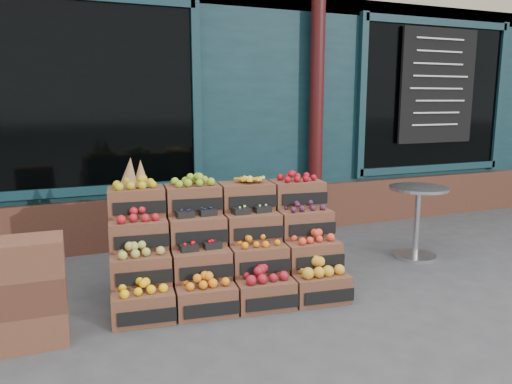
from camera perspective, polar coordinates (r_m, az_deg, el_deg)
name	(u,v)px	position (r m, az deg, el deg)	size (l,w,h in m)	color
ground	(308,300)	(4.45, 6.01, -12.18)	(60.00, 60.00, 0.00)	#3E3E40
shop_facade	(167,59)	(8.95, -10.10, 14.73)	(12.00, 6.24, 4.80)	#0D282F
crate_display	(224,252)	(4.48, -3.62, -6.81)	(2.07, 1.20, 1.23)	brown
spare_crates	(27,292)	(3.91, -24.66, -10.36)	(0.53, 0.37, 0.77)	brown
bistro_table	(417,214)	(5.70, 17.95, -2.38)	(0.63, 0.63, 0.79)	silver
shopkeeper	(61,159)	(6.39, -21.36, 3.49)	(0.74, 0.48, 2.02)	#1B5E23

